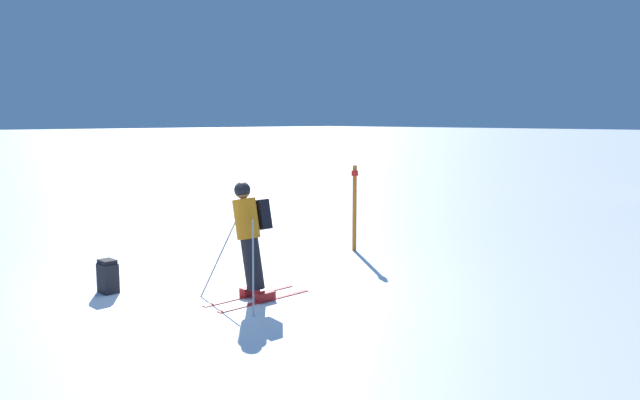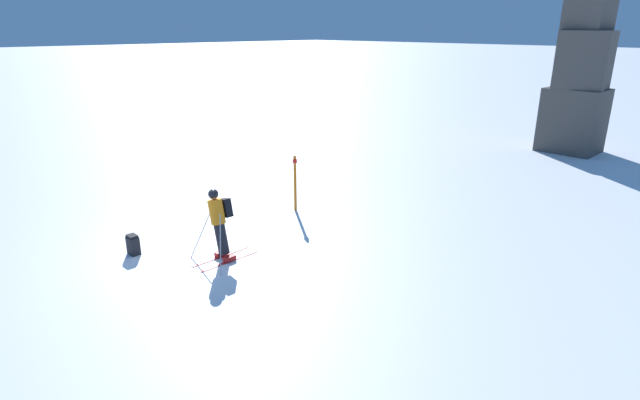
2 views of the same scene
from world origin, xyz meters
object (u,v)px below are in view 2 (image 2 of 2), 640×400
object	(u,v)px
skier	(219,220)
trail_marker	(295,181)
rock_pillar	(581,75)
spare_backpack	(133,245)

from	to	relation	value
skier	trail_marker	world-z (taller)	skier
skier	rock_pillar	xyz separation A→B (m)	(1.78, 17.06, 2.35)
skier	trail_marker	xyz separation A→B (m)	(-1.11, 3.39, 0.00)
skier	rock_pillar	distance (m)	17.31
rock_pillar	skier	bearing A→B (deg)	-95.97
rock_pillar	trail_marker	world-z (taller)	rock_pillar
spare_backpack	trail_marker	world-z (taller)	trail_marker
rock_pillar	spare_backpack	world-z (taller)	rock_pillar
skier	spare_backpack	distance (m)	2.26
skier	rock_pillar	world-z (taller)	rock_pillar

